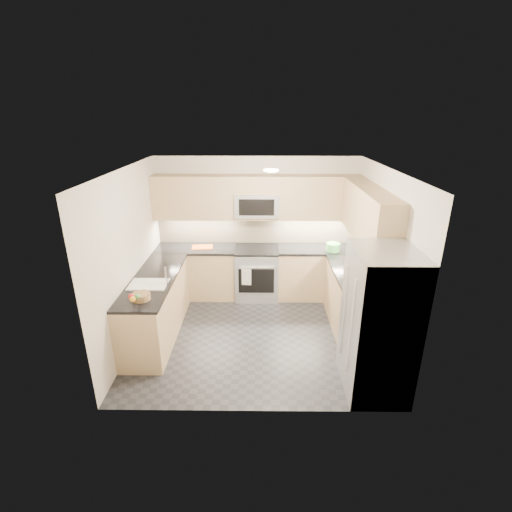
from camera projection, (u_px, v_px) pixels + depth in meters
name	position (u px, v px, depth m)	size (l,w,h in m)	color
floor	(256.00, 333.00, 5.74)	(3.60, 3.20, 0.00)	#222327
ceiling	(256.00, 169.00, 4.83)	(3.60, 3.20, 0.02)	beige
wall_back	(257.00, 226.00, 6.78)	(3.60, 0.02, 2.50)	beige
wall_front	(254.00, 316.00, 3.79)	(3.60, 0.02, 2.50)	beige
wall_left	(130.00, 258.00, 5.30)	(0.02, 3.20, 2.50)	beige
wall_right	(382.00, 259.00, 5.27)	(0.02, 3.20, 2.50)	beige
base_cab_back_left	(197.00, 273.00, 6.80)	(1.42, 0.60, 0.90)	tan
base_cab_back_right	(316.00, 273.00, 6.78)	(1.42, 0.60, 0.90)	tan
base_cab_right	(353.00, 303.00, 5.70)	(0.60, 1.70, 0.90)	tan
base_cab_peninsula	(157.00, 307.00, 5.59)	(0.60, 2.00, 0.90)	tan
countertop_back_left	(196.00, 249.00, 6.63)	(1.42, 0.63, 0.04)	black
countertop_back_right	(318.00, 249.00, 6.61)	(1.42, 0.63, 0.04)	black
countertop_right	(356.00, 276.00, 5.53)	(0.63, 1.70, 0.04)	black
countertop_peninsula	(153.00, 279.00, 5.42)	(0.63, 2.00, 0.04)	black
upper_cab_back	(257.00, 197.00, 6.41)	(3.60, 0.35, 0.75)	tan
upper_cab_right	(369.00, 215.00, 5.32)	(0.35, 1.95, 0.75)	tan
backsplash_back	(257.00, 229.00, 6.79)	(3.60, 0.01, 0.51)	tan
backsplash_right	(372.00, 251.00, 5.71)	(0.01, 2.30, 0.51)	tan
gas_range	(257.00, 273.00, 6.76)	(0.76, 0.65, 0.91)	#A9ABB1
range_cooktop	(257.00, 249.00, 6.60)	(0.76, 0.65, 0.03)	black
oven_door_glass	(256.00, 281.00, 6.46)	(0.62, 0.02, 0.45)	black
oven_handle	(256.00, 267.00, 6.34)	(0.02, 0.02, 0.60)	#B2B5BA
microwave	(257.00, 205.00, 6.43)	(0.76, 0.40, 0.40)	#A0A2A8
microwave_door	(257.00, 207.00, 6.24)	(0.60, 0.01, 0.28)	black
refrigerator	(379.00, 323.00, 4.33)	(0.70, 0.90, 1.80)	#A2A5AA
fridge_handle_left	(351.00, 327.00, 4.14)	(0.02, 0.02, 1.20)	#B2B5BA
fridge_handle_right	(344.00, 311.00, 4.48)	(0.02, 0.02, 1.20)	#B2B5BA
sink_basin	(149.00, 289.00, 5.20)	(0.52, 0.38, 0.16)	white
faucet	(166.00, 276.00, 5.13)	(0.03, 0.03, 0.28)	silver
utensil_bowl	(333.00, 247.00, 6.44)	(0.24, 0.24, 0.14)	#50B04B
cutting_board	(202.00, 247.00, 6.62)	(0.36, 0.25, 0.01)	#CE4E13
fruit_basket	(141.00, 296.00, 4.77)	(0.23, 0.23, 0.08)	olive
fruit_apple	(131.00, 297.00, 4.60)	(0.08, 0.08, 0.08)	#B11418
fruit_pear	(137.00, 296.00, 4.62)	(0.06, 0.06, 0.06)	#44A04E
dish_towel_check	(246.00, 277.00, 6.38)	(0.16, 0.01, 0.31)	white
fruit_orange	(133.00, 299.00, 4.55)	(0.07, 0.07, 0.07)	orange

